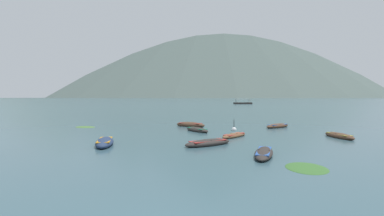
{
  "coord_description": "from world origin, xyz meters",
  "views": [
    {
      "loc": [
        0.59,
        -5.46,
        3.32
      ],
      "look_at": [
        0.27,
        59.27,
        0.75
      ],
      "focal_mm": 26.22,
      "sensor_mm": 36.0,
      "label": 1
    }
  ],
  "objects_px": {
    "rowboat_2": "(106,142)",
    "rowboat_7": "(279,126)",
    "rowboat_1": "(341,136)",
    "rowboat_4": "(265,153)",
    "rowboat_8": "(209,143)",
    "mooring_buoy": "(235,130)",
    "rowboat_0": "(192,125)",
    "rowboat_3": "(235,135)",
    "rowboat_5": "(199,130)",
    "ferry_0": "(244,103)"
  },
  "relations": [
    {
      "from": "rowboat_1",
      "to": "rowboat_5",
      "type": "bearing_deg",
      "value": 159.86
    },
    {
      "from": "rowboat_2",
      "to": "mooring_buoy",
      "type": "relative_size",
      "value": 3.14
    },
    {
      "from": "rowboat_0",
      "to": "mooring_buoy",
      "type": "distance_m",
      "value": 5.81
    },
    {
      "from": "rowboat_4",
      "to": "rowboat_8",
      "type": "relative_size",
      "value": 1.04
    },
    {
      "from": "rowboat_1",
      "to": "rowboat_2",
      "type": "relative_size",
      "value": 0.91
    },
    {
      "from": "rowboat_2",
      "to": "rowboat_8",
      "type": "relative_size",
      "value": 1.02
    },
    {
      "from": "rowboat_7",
      "to": "ferry_0",
      "type": "relative_size",
      "value": 0.4
    },
    {
      "from": "rowboat_1",
      "to": "rowboat_7",
      "type": "relative_size",
      "value": 1.0
    },
    {
      "from": "rowboat_0",
      "to": "rowboat_2",
      "type": "bearing_deg",
      "value": -115.53
    },
    {
      "from": "rowboat_0",
      "to": "rowboat_7",
      "type": "relative_size",
      "value": 1.06
    },
    {
      "from": "rowboat_3",
      "to": "rowboat_7",
      "type": "relative_size",
      "value": 0.91
    },
    {
      "from": "rowboat_3",
      "to": "ferry_0",
      "type": "height_order",
      "value": "ferry_0"
    },
    {
      "from": "rowboat_7",
      "to": "ferry_0",
      "type": "height_order",
      "value": "ferry_0"
    },
    {
      "from": "rowboat_5",
      "to": "rowboat_8",
      "type": "xyz_separation_m",
      "value": [
        0.61,
        -7.75,
        0.01
      ]
    },
    {
      "from": "rowboat_3",
      "to": "rowboat_7",
      "type": "xyz_separation_m",
      "value": [
        5.81,
        7.26,
        0.03
      ]
    },
    {
      "from": "rowboat_0",
      "to": "rowboat_7",
      "type": "distance_m",
      "value": 9.53
    },
    {
      "from": "rowboat_2",
      "to": "rowboat_7",
      "type": "distance_m",
      "value": 18.97
    },
    {
      "from": "rowboat_7",
      "to": "mooring_buoy",
      "type": "distance_m",
      "value": 5.95
    },
    {
      "from": "rowboat_1",
      "to": "rowboat_3",
      "type": "distance_m",
      "value": 8.5
    },
    {
      "from": "rowboat_8",
      "to": "ferry_0",
      "type": "xyz_separation_m",
      "value": [
        22.66,
        111.68,
        0.28
      ]
    },
    {
      "from": "rowboat_0",
      "to": "ferry_0",
      "type": "xyz_separation_m",
      "value": [
        23.95,
        99.5,
        0.25
      ]
    },
    {
      "from": "rowboat_2",
      "to": "rowboat_4",
      "type": "relative_size",
      "value": 0.98
    },
    {
      "from": "rowboat_8",
      "to": "rowboat_4",
      "type": "bearing_deg",
      "value": -49.51
    },
    {
      "from": "rowboat_0",
      "to": "rowboat_7",
      "type": "height_order",
      "value": "rowboat_0"
    },
    {
      "from": "rowboat_5",
      "to": "rowboat_7",
      "type": "xyz_separation_m",
      "value": [
        8.8,
        3.46,
        0.01
      ]
    },
    {
      "from": "rowboat_4",
      "to": "rowboat_8",
      "type": "bearing_deg",
      "value": 130.49
    },
    {
      "from": "rowboat_1",
      "to": "rowboat_0",
      "type": "bearing_deg",
      "value": 144.6
    },
    {
      "from": "ferry_0",
      "to": "mooring_buoy",
      "type": "relative_size",
      "value": 7.12
    },
    {
      "from": "rowboat_3",
      "to": "rowboat_7",
      "type": "bearing_deg",
      "value": 51.34
    },
    {
      "from": "rowboat_3",
      "to": "rowboat_5",
      "type": "relative_size",
      "value": 0.91
    },
    {
      "from": "rowboat_5",
      "to": "rowboat_7",
      "type": "height_order",
      "value": "rowboat_7"
    },
    {
      "from": "rowboat_3",
      "to": "rowboat_5",
      "type": "bearing_deg",
      "value": 128.11
    },
    {
      "from": "rowboat_1",
      "to": "rowboat_3",
      "type": "relative_size",
      "value": 1.1
    },
    {
      "from": "rowboat_4",
      "to": "mooring_buoy",
      "type": "height_order",
      "value": "mooring_buoy"
    },
    {
      "from": "rowboat_3",
      "to": "rowboat_2",
      "type": "bearing_deg",
      "value": -157.39
    },
    {
      "from": "rowboat_2",
      "to": "rowboat_3",
      "type": "distance_m",
      "value": 10.28
    },
    {
      "from": "rowboat_7",
      "to": "rowboat_8",
      "type": "relative_size",
      "value": 0.93
    },
    {
      "from": "rowboat_3",
      "to": "rowboat_5",
      "type": "height_order",
      "value": "rowboat_5"
    },
    {
      "from": "rowboat_0",
      "to": "rowboat_3",
      "type": "xyz_separation_m",
      "value": [
        3.67,
        -8.24,
        -0.07
      ]
    },
    {
      "from": "rowboat_0",
      "to": "rowboat_8",
      "type": "bearing_deg",
      "value": -83.96
    },
    {
      "from": "rowboat_7",
      "to": "mooring_buoy",
      "type": "height_order",
      "value": "mooring_buoy"
    },
    {
      "from": "ferry_0",
      "to": "rowboat_0",
      "type": "bearing_deg",
      "value": -103.53
    },
    {
      "from": "rowboat_2",
      "to": "rowboat_1",
      "type": "bearing_deg",
      "value": 11.17
    },
    {
      "from": "rowboat_0",
      "to": "rowboat_2",
      "type": "height_order",
      "value": "rowboat_0"
    },
    {
      "from": "ferry_0",
      "to": "mooring_buoy",
      "type": "height_order",
      "value": "ferry_0"
    },
    {
      "from": "rowboat_7",
      "to": "rowboat_1",
      "type": "bearing_deg",
      "value": -70.75
    },
    {
      "from": "rowboat_1",
      "to": "rowboat_4",
      "type": "distance_m",
      "value": 10.56
    },
    {
      "from": "rowboat_1",
      "to": "rowboat_4",
      "type": "xyz_separation_m",
      "value": [
        -7.92,
        -6.99,
        -0.01
      ]
    },
    {
      "from": "rowboat_2",
      "to": "rowboat_7",
      "type": "bearing_deg",
      "value": 36.24
    },
    {
      "from": "rowboat_1",
      "to": "rowboat_7",
      "type": "xyz_separation_m",
      "value": [
        -2.68,
        7.66,
        0.01
      ]
    }
  ]
}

